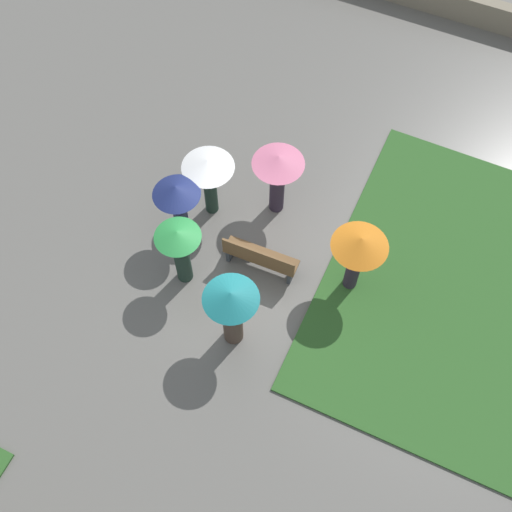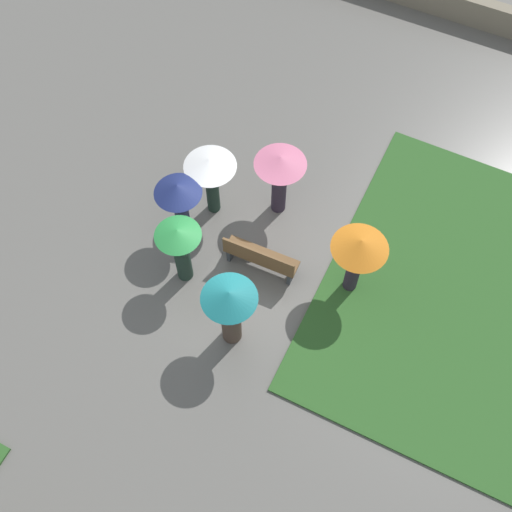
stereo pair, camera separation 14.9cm
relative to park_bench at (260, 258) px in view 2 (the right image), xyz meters
name	(u,v)px [view 2 (the right image)]	position (x,y,z in m)	size (l,w,h in m)	color
ground_plane	(230,268)	(0.59, 0.28, -0.46)	(90.00, 90.00, 0.00)	#66635E
park_bench	(260,258)	(0.00, 0.00, 0.00)	(1.62, 0.48, 0.90)	brown
crowd_person_pink	(280,170)	(0.33, -1.62, 0.92)	(1.12, 1.12, 1.84)	#2D2333
crowd_person_navy	(179,198)	(1.91, -0.09, 0.88)	(1.00, 1.00, 1.80)	#282D47
crowd_person_teal	(230,307)	(-0.16, 1.64, 0.86)	(1.07, 1.07, 1.95)	#47382D
crowd_person_orange	(359,251)	(-1.89, -0.45, 1.04)	(1.13, 1.13, 1.90)	#2D2333
crowd_person_white	(211,171)	(1.64, -0.96, 0.92)	(1.12, 1.12, 1.77)	#1E3328
crowd_person_green	(180,246)	(1.38, 0.84, 0.75)	(0.93, 0.93, 1.80)	#1E3328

